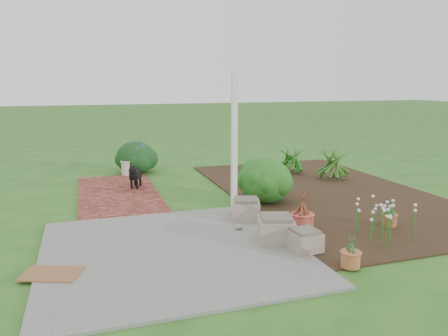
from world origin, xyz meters
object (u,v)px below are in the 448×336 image
object	(u,v)px
cream_ceramic_urn	(127,168)
evergreen_shrub	(266,180)
stone_trough_near	(276,230)
black_dog	(135,174)

from	to	relation	value
cream_ceramic_urn	evergreen_shrub	bearing A→B (deg)	-54.94
stone_trough_near	evergreen_shrub	world-z (taller)	evergreen_shrub
stone_trough_near	evergreen_shrub	distance (m)	2.21
stone_trough_near	black_dog	world-z (taller)	black_dog
black_dog	evergreen_shrub	world-z (taller)	evergreen_shrub
evergreen_shrub	cream_ceramic_urn	bearing A→B (deg)	125.06
cream_ceramic_urn	evergreen_shrub	size ratio (longest dim) A/B	0.34
black_dog	evergreen_shrub	size ratio (longest dim) A/B	0.55
black_dog	cream_ceramic_urn	world-z (taller)	black_dog
cream_ceramic_urn	black_dog	bearing A→B (deg)	-88.32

